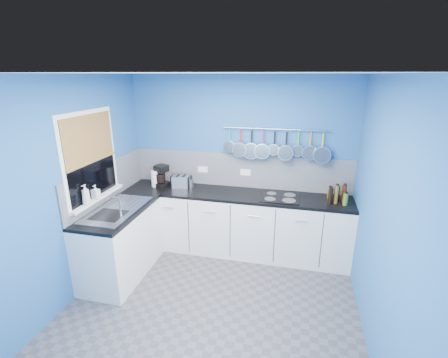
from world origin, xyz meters
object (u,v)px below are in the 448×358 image
at_px(toaster, 181,181).
at_px(hob, 280,197).
at_px(paper_towel, 155,179).
at_px(canister, 191,183).
at_px(soap_bottle_a, 86,195).
at_px(coffee_maker, 161,176).
at_px(soap_bottle_b, 96,192).

relative_size(toaster, hob, 0.52).
bearing_deg(paper_towel, canister, 9.66).
bearing_deg(hob, soap_bottle_a, -152.82).
height_order(coffee_maker, canister, coffee_maker).
height_order(soap_bottle_a, toaster, soap_bottle_a).
relative_size(paper_towel, hob, 0.47).
bearing_deg(soap_bottle_b, soap_bottle_a, -90.00).
distance_m(soap_bottle_a, soap_bottle_b, 0.18).
height_order(paper_towel, canister, paper_towel).
bearing_deg(toaster, coffee_maker, 168.34).
relative_size(soap_bottle_b, toaster, 0.64).
distance_m(toaster, canister, 0.14).
distance_m(soap_bottle_b, paper_towel, 1.02).
height_order(coffee_maker, hob, coffee_maker).
relative_size(soap_bottle_b, coffee_maker, 0.54).
distance_m(paper_towel, canister, 0.54).
height_order(soap_bottle_a, paper_towel, soap_bottle_a).
distance_m(soap_bottle_a, paper_towel, 1.20).
xyz_separation_m(soap_bottle_b, toaster, (0.71, 1.02, -0.15)).
distance_m(soap_bottle_b, canister, 1.36).
bearing_deg(soap_bottle_a, hob, 27.18).
bearing_deg(coffee_maker, soap_bottle_b, -92.60).
bearing_deg(hob, soap_bottle_b, -156.76).
relative_size(canister, hob, 0.23).
xyz_separation_m(soap_bottle_a, hob, (2.16, 1.11, -0.26)).
bearing_deg(coffee_maker, hob, 17.31).
bearing_deg(canister, coffee_maker, -173.13).
distance_m(soap_bottle_a, hob, 2.44).
bearing_deg(toaster, hob, -20.65).
distance_m(toaster, hob, 1.46).
bearing_deg(hob, toaster, 176.18).
bearing_deg(soap_bottle_b, toaster, 55.36).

